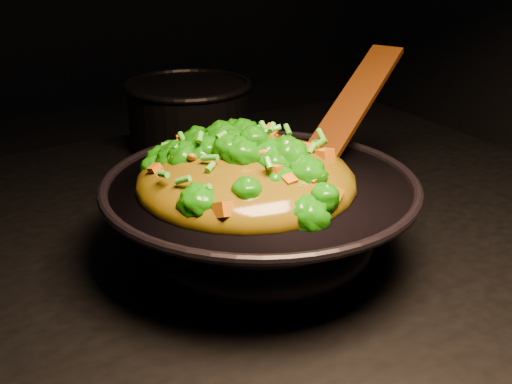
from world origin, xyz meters
TOP-DOWN VIEW (x-y plane):
  - wok at (-0.00, -0.10)m, footprint 0.49×0.49m
  - stir_fry at (-0.02, -0.10)m, footprint 0.34×0.34m
  - spatula at (0.17, -0.05)m, footprint 0.28×0.19m
  - back_pot at (0.10, 0.32)m, footprint 0.27×0.27m

SIDE VIEW (x-z plane):
  - wok at x=0.00m, z-range 0.90..1.00m
  - back_pot at x=0.10m, z-range 0.90..1.02m
  - stir_fry at x=-0.02m, z-range 1.00..1.09m
  - spatula at x=0.17m, z-range 0.99..1.12m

